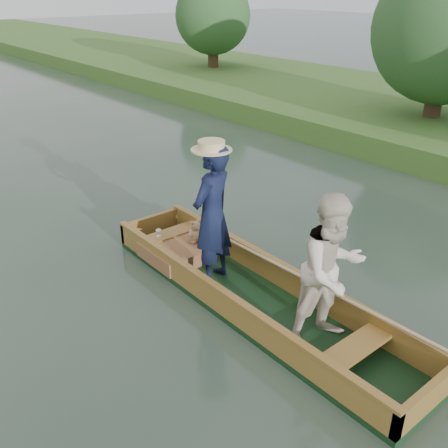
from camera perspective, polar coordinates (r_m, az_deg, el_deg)
ground at (r=6.67m, az=3.32°, el=-9.12°), size 120.00×120.00×0.00m
trees_far at (r=12.66m, az=-20.64°, el=18.25°), size 22.64×14.17×4.62m
punt at (r=6.21m, az=4.53°, el=-4.30°), size 1.18×5.06×2.05m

